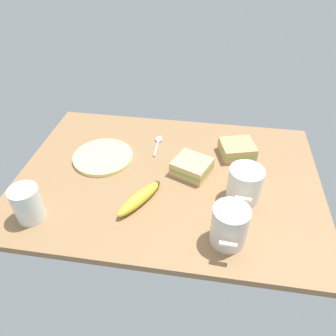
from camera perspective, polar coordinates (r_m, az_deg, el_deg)
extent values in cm
cube|color=#936D47|center=(97.76, 0.00, -1.81)|extent=(90.00, 64.00, 2.00)
cylinder|color=#EAE58C|center=(105.43, -11.45, 1.94)|extent=(19.02, 19.02, 1.20)
cylinder|color=white|center=(89.37, 13.42, -2.81)|extent=(9.29, 9.29, 9.86)
cylinder|color=black|center=(86.53, 13.85, -0.63)|extent=(8.18, 8.18, 0.40)
cylinder|color=white|center=(84.38, 13.20, -5.37)|extent=(4.27, 1.58, 1.20)
cylinder|color=silver|center=(77.86, 10.82, -9.98)|extent=(8.75, 8.75, 10.46)
cylinder|color=brown|center=(74.38, 11.26, -7.61)|extent=(7.70, 7.70, 0.40)
cylinder|color=silver|center=(73.65, 10.58, -13.18)|extent=(4.00, 1.41, 1.20)
cube|color=tan|center=(107.07, 12.04, 2.64)|extent=(12.58, 11.88, 1.60)
cube|color=#8CB24C|center=(106.26, 12.14, 3.24)|extent=(12.58, 11.88, 1.20)
cube|color=tan|center=(105.45, 12.25, 3.86)|extent=(12.58, 11.88, 1.60)
cube|color=#DBB77A|center=(98.09, 4.20, -0.39)|extent=(13.24, 12.67, 1.60)
cube|color=#8CB24C|center=(97.20, 4.24, 0.25)|extent=(13.24, 12.67, 1.20)
cube|color=#DBB77A|center=(96.32, 4.27, 0.89)|extent=(13.24, 12.67, 1.60)
cylinder|color=silver|center=(89.26, -23.65, -5.81)|extent=(7.35, 7.35, 9.64)
cylinder|color=white|center=(90.61, -23.32, -6.72)|extent=(6.62, 6.62, 5.61)
ellipsoid|color=yellow|center=(87.85, -5.15, -5.44)|extent=(10.98, 15.71, 3.42)
cube|color=#4C3819|center=(91.88, -1.92, -2.82)|extent=(1.20, 1.20, 1.20)
ellipsoid|color=silver|center=(111.97, -1.64, 5.16)|extent=(2.47, 3.65, 0.80)
cylinder|color=silver|center=(107.31, -2.12, 3.40)|extent=(0.87, 8.06, 0.70)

